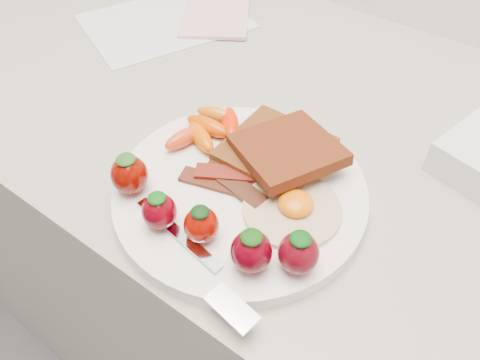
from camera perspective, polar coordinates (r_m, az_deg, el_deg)
The scene contains 11 objects.
counter at distance 0.96m, azimuth 4.60°, elevation -13.38°, with size 2.00×0.60×0.90m, color gray.
plate at distance 0.50m, azimuth 0.00°, elevation -1.48°, with size 0.27×0.27×0.02m, color white.
toast_lower at distance 0.53m, azimuth 4.34°, elevation 3.66°, with size 0.11×0.11×0.01m, color #3B2409.
toast_upper at distance 0.51m, azimuth 5.82°, elevation 3.71°, with size 0.10×0.10×0.01m, color black.
fried_egg at distance 0.47m, azimuth 6.47°, elevation -3.36°, with size 0.12×0.12×0.02m.
bacon_strips at distance 0.50m, azimuth -1.49°, elevation 0.00°, with size 0.10×0.07×0.01m.
baby_carrots at distance 0.55m, azimuth -3.81°, elevation 6.35°, with size 0.08×0.11×0.02m.
strawberries at distance 0.44m, azimuth -4.13°, elevation -4.97°, with size 0.23×0.07×0.05m.
fork at distance 0.43m, azimuth -4.80°, elevation -10.28°, with size 0.17×0.06×0.00m.
paper_sheet at distance 0.82m, azimuth -9.05°, elevation 18.57°, with size 0.19×0.25×0.00m, color silver.
notepad at distance 0.83m, azimuth -2.93°, elevation 19.59°, with size 0.11×0.16×0.01m, color beige.
Camera 1 is at (0.22, 1.27, 1.28)m, focal length 35.00 mm.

